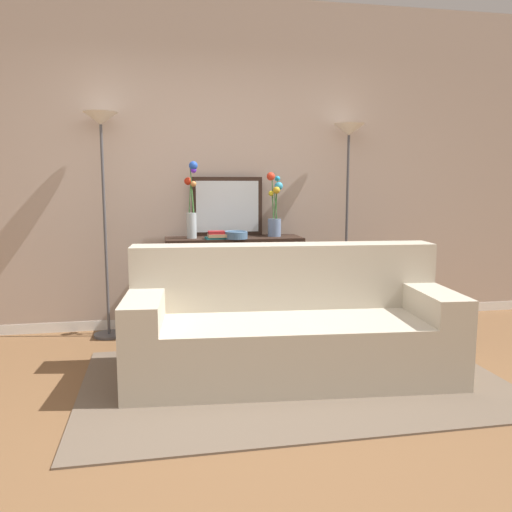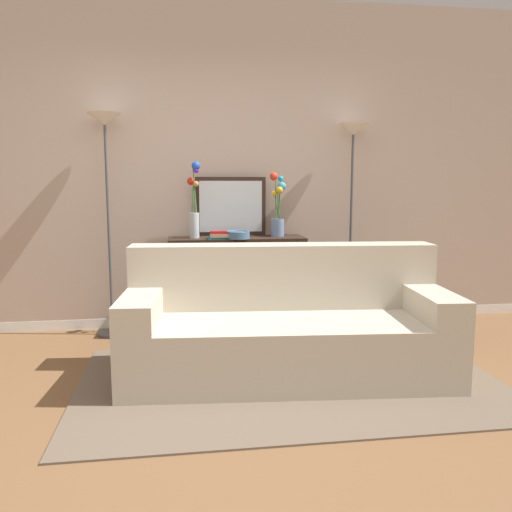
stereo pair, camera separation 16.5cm
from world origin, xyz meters
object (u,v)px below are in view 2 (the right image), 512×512
object	(u,v)px
couch	(286,330)
vase_short_flowers	(278,212)
vase_tall_flowers	(194,206)
fruit_bowl	(238,235)
floor_lamp_right	(352,168)
console_table	(237,267)
wall_mirror	(231,206)
book_stack	(219,235)
floor_lamp_left	(106,163)
book_row_under_console	(196,325)

from	to	relation	value
couch	vase_short_flowers	bearing A→B (deg)	82.32
vase_tall_flowers	fruit_bowl	xyz separation A→B (m)	(0.36, -0.11, -0.24)
floor_lamp_right	vase_tall_flowers	xyz separation A→B (m)	(-1.42, -0.06, -0.33)
console_table	floor_lamp_right	xyz separation A→B (m)	(1.06, 0.04, 0.87)
couch	wall_mirror	distance (m)	1.52
vase_tall_flowers	book_stack	distance (m)	0.33
couch	floor_lamp_left	world-z (taller)	floor_lamp_left
couch	vase_tall_flowers	size ratio (longest dim) A/B	3.43
wall_mirror	couch	bearing A→B (deg)	-78.86
book_stack	vase_tall_flowers	bearing A→B (deg)	153.16
vase_tall_flowers	book_row_under_console	bearing A→B (deg)	79.96
vase_tall_flowers	vase_short_flowers	distance (m)	0.74
floor_lamp_left	book_stack	size ratio (longest dim) A/B	9.96
floor_lamp_right	vase_short_flowers	world-z (taller)	floor_lamp_right
floor_lamp_right	fruit_bowl	xyz separation A→B (m)	(-1.06, -0.17, -0.57)
book_row_under_console	console_table	bearing A→B (deg)	-0.00
vase_tall_flowers	book_stack	world-z (taller)	vase_tall_flowers
vase_tall_flowers	book_row_under_console	world-z (taller)	vase_tall_flowers
console_table	fruit_bowl	bearing A→B (deg)	-90.62
floor_lamp_right	book_row_under_console	xyz separation A→B (m)	(-1.42, -0.04, -1.39)
couch	wall_mirror	bearing A→B (deg)	101.14
vase_short_flowers	book_row_under_console	size ratio (longest dim) A/B	2.32
console_table	vase_tall_flowers	size ratio (longest dim) A/B	1.82
floor_lamp_left	fruit_bowl	xyz separation A→B (m)	(1.09, -0.17, -0.61)
fruit_bowl	book_row_under_console	xyz separation A→B (m)	(-0.36, 0.12, -0.82)
vase_short_flowers	floor_lamp_right	bearing A→B (deg)	2.32
floor_lamp_left	fruit_bowl	size ratio (longest dim) A/B	9.44
console_table	fruit_bowl	xyz separation A→B (m)	(-0.00, -0.12, 0.30)
console_table	vase_tall_flowers	xyz separation A→B (m)	(-0.37, -0.01, 0.54)
floor_lamp_right	console_table	bearing A→B (deg)	-177.57
vase_short_flowers	book_row_under_console	xyz separation A→B (m)	(-0.73, -0.02, -1.00)
fruit_bowl	floor_lamp_left	bearing A→B (deg)	171.40
fruit_bowl	vase_tall_flowers	bearing A→B (deg)	163.33
wall_mirror	vase_tall_flowers	xyz separation A→B (m)	(-0.33, -0.17, 0.01)
floor_lamp_right	fruit_bowl	distance (m)	1.21
couch	fruit_bowl	bearing A→B (deg)	102.34
console_table	floor_lamp_left	distance (m)	1.42
floor_lamp_left	book_stack	distance (m)	1.12
couch	console_table	world-z (taller)	couch
couch	floor_lamp_right	world-z (taller)	floor_lamp_right
fruit_bowl	book_row_under_console	bearing A→B (deg)	161.64
fruit_bowl	book_stack	distance (m)	0.16
couch	book_stack	world-z (taller)	book_stack
vase_short_flowers	wall_mirror	bearing A→B (deg)	160.70
vase_short_flowers	floor_lamp_left	bearing A→B (deg)	178.91
floor_lamp_right	fruit_bowl	world-z (taller)	floor_lamp_right
wall_mirror	vase_short_flowers	world-z (taller)	vase_short_flowers
couch	book_row_under_console	world-z (taller)	couch
wall_mirror	floor_lamp_right	bearing A→B (deg)	-5.93
couch	console_table	distance (m)	1.17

